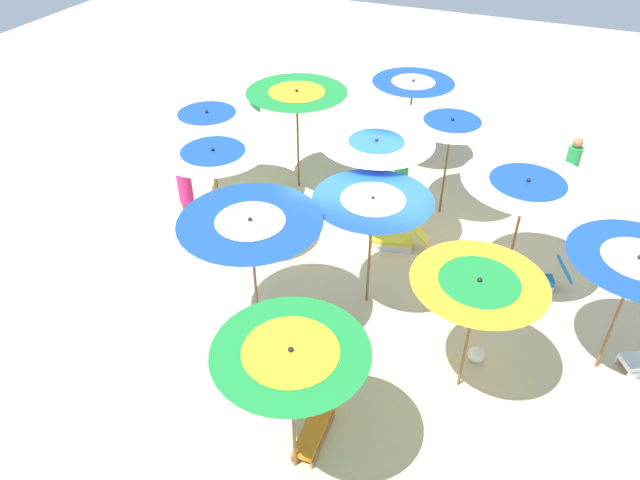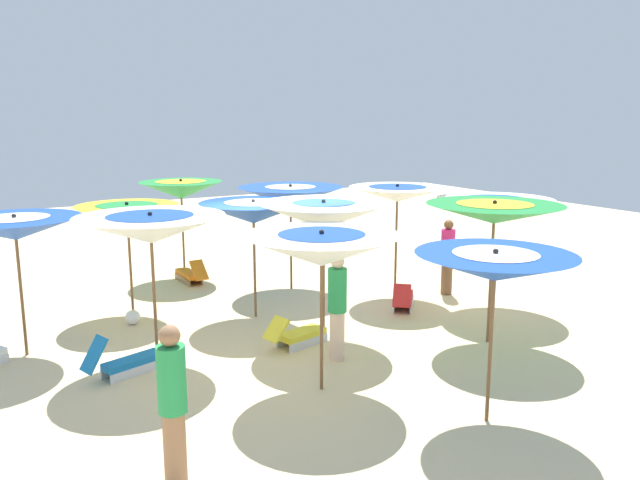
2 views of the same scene
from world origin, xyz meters
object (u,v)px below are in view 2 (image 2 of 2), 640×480
beach_umbrella_4 (253,212)px  beachgoer_1 (447,256)px  lounger_3 (403,299)px  beach_umbrella_6 (397,194)px  beach_umbrella_0 (181,190)px  lounger_4 (190,274)px  beachgoer_0 (173,402)px  beach_umbrella_11 (495,267)px  beach_umbrella_8 (322,249)px  beachgoer_2 (337,305)px  beach_umbrella_1 (127,216)px  lounger_1 (126,361)px  beach_ball (133,317)px  beach_umbrella_10 (494,213)px  beach_umbrella_5 (151,229)px  beach_umbrella_2 (15,228)px  lounger_0 (298,334)px  beach_umbrella_3 (291,196)px  beach_umbrella_9 (495,207)px

beach_umbrella_4 → beachgoer_1: bearing=171.3°
lounger_3 → beach_umbrella_4: bearing=111.1°
beach_umbrella_6 → beach_umbrella_0: bearing=-49.0°
lounger_4 → beachgoer_0: beachgoer_0 is taller
beach_umbrella_4 → beach_umbrella_11: size_ratio=1.02×
beach_umbrella_0 → beach_umbrella_8: beach_umbrella_0 is taller
beach_umbrella_4 → beach_umbrella_11: bearing=98.3°
beach_umbrella_6 → beachgoer_2: beach_umbrella_6 is taller
beachgoer_1 → beach_umbrella_1: bearing=-143.8°
beach_umbrella_0 → beachgoer_0: size_ratio=1.35×
lounger_3 → beachgoer_0: 6.98m
beach_umbrella_4 → lounger_1: beach_umbrella_4 is taller
beach_umbrella_6 → beachgoer_0: bearing=35.7°
beach_ball → beach_umbrella_10: bearing=141.5°
beach_umbrella_5 → beachgoer_2: bearing=153.0°
beach_umbrella_2 → beach_umbrella_11: beach_umbrella_2 is taller
beach_umbrella_5 → beach_umbrella_1: bearing=-96.2°
lounger_3 → beach_umbrella_8: bearing=167.3°
beach_umbrella_1 → beach_umbrella_4: bearing=146.3°
beach_umbrella_2 → beach_umbrella_5: 2.26m
lounger_0 → lounger_3: (-2.83, -0.77, 0.00)m
beach_umbrella_11 → beachgoer_0: beach_umbrella_11 is taller
beach_umbrella_11 → beach_umbrella_10: bearing=-135.1°
beach_umbrella_11 → beachgoer_1: beach_umbrella_11 is taller
lounger_1 → lounger_4: size_ratio=0.93×
beach_umbrella_5 → beachgoer_0: 3.67m
beach_ball → beachgoer_0: bearing=80.5°
beach_umbrella_5 → beach_umbrella_6: bearing=-168.4°
beach_umbrella_11 → lounger_0: size_ratio=1.87×
lounger_0 → lounger_4: bearing=79.3°
beach_umbrella_1 → beach_ball: beach_umbrella_1 is taller
beach_umbrella_11 → beachgoer_2: bearing=-78.1°
beach_umbrella_3 → beach_umbrella_4: size_ratio=1.03×
beach_umbrella_0 → lounger_4: beach_umbrella_0 is taller
beach_umbrella_6 → beach_umbrella_11: (2.40, 5.13, -0.20)m
beach_umbrella_6 → lounger_3: beach_umbrella_6 is taller
beach_umbrella_11 → lounger_3: bearing=-114.9°
beach_umbrella_9 → beach_umbrella_8: bearing=18.2°
beach_umbrella_1 → beach_umbrella_5: beach_umbrella_5 is taller
beach_umbrella_5 → beach_umbrella_11: size_ratio=1.07×
beach_umbrella_4 → lounger_4: beach_umbrella_4 is taller
beach_umbrella_3 → beach_umbrella_9: beach_umbrella_3 is taller
beach_umbrella_5 → beach_umbrella_11: 5.06m
lounger_0 → beachgoer_1: beachgoer_1 is taller
beach_umbrella_8 → beach_umbrella_0: bearing=-92.9°
beach_umbrella_8 → lounger_1: size_ratio=1.81×
lounger_4 → beachgoer_0: bearing=157.8°
beach_umbrella_8 → beachgoer_2: 1.61m
lounger_3 → beach_umbrella_9: bearing=-77.9°
beach_umbrella_2 → beach_umbrella_9: beach_umbrella_2 is taller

